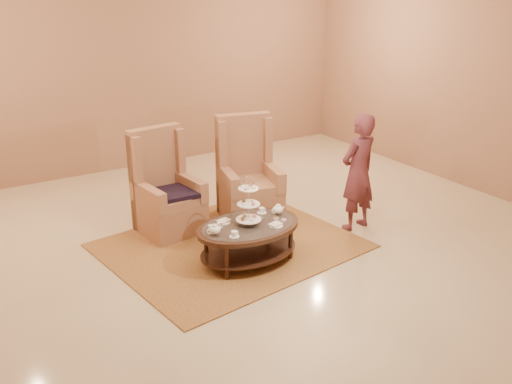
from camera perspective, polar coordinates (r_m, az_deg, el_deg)
ground at (r=6.93m, az=0.61°, el=-6.14°), size 8.00×8.00×0.00m
ceiling at (r=6.93m, az=0.61°, el=-6.14°), size 8.00×8.00×0.02m
wall_back at (r=9.88m, az=-12.13°, el=12.35°), size 8.00×0.04×3.50m
wall_right at (r=9.08m, az=22.92°, el=10.45°), size 0.04×8.00×3.50m
rug at (r=7.11m, az=-2.57°, el=-5.36°), size 3.15×2.74×0.02m
tea_table at (r=6.58m, az=-0.75°, el=-3.94°), size 1.31×0.93×1.06m
armchair_left at (r=7.46m, az=-9.02°, el=-0.53°), size 0.81×0.83×1.35m
armchair_right at (r=7.79m, az=-0.81°, el=0.81°), size 0.91×0.93×1.40m
person at (r=7.44m, az=10.18°, el=1.93°), size 0.61×0.44×1.54m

